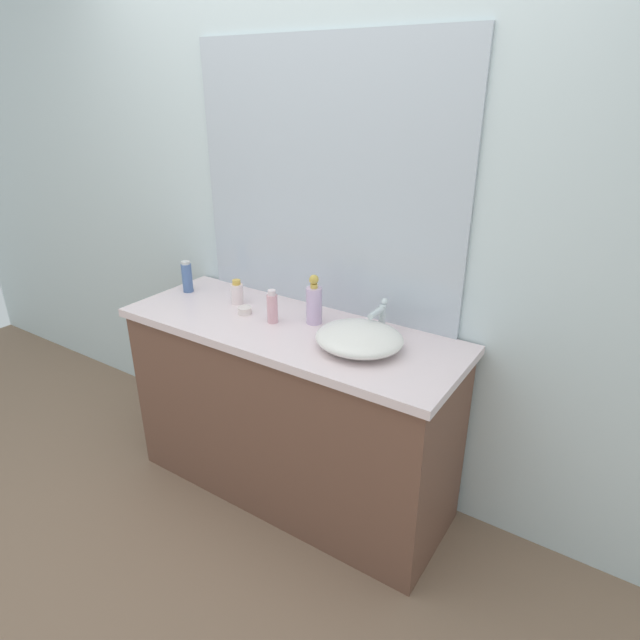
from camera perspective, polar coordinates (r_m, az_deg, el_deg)
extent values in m
cube|color=#80644E|center=(2.62, -10.37, -21.39)|extent=(6.00, 6.00, 0.02)
cube|color=silver|center=(2.47, -0.88, 11.46)|extent=(6.00, 0.06, 2.60)
cube|color=brown|center=(2.53, -3.18, -10.05)|extent=(1.50, 0.52, 0.84)
cube|color=silver|center=(2.32, -3.43, -1.07)|extent=(1.54, 0.56, 0.04)
cube|color=#B2BCC6|center=(2.36, 0.37, 14.48)|extent=(1.31, 0.01, 1.14)
ellipsoid|color=silver|center=(2.11, 4.19, -1.93)|extent=(0.35, 0.32, 0.09)
cylinder|color=silver|center=(2.26, 6.60, 0.19)|extent=(0.03, 0.03, 0.11)
cylinder|color=silver|center=(2.19, 6.01, 0.79)|extent=(0.02, 0.11, 0.02)
sphere|color=silver|center=(2.24, 6.89, 1.96)|extent=(0.03, 0.03, 0.03)
cylinder|color=silver|center=(2.31, -0.63, 1.55)|extent=(0.07, 0.07, 0.16)
cylinder|color=gold|center=(2.28, -0.64, 3.64)|extent=(0.03, 0.03, 0.02)
sphere|color=gold|center=(2.27, -0.64, 4.34)|extent=(0.04, 0.04, 0.04)
cylinder|color=gold|center=(2.26, -0.80, 4.26)|extent=(0.02, 0.02, 0.02)
cylinder|color=#4D699E|center=(2.75, -13.93, 4.36)|extent=(0.05, 0.05, 0.14)
cylinder|color=silver|center=(2.72, -14.10, 5.92)|extent=(0.04, 0.04, 0.01)
cylinder|color=#DFA3AC|center=(2.33, -5.08, 1.22)|extent=(0.05, 0.05, 0.13)
cylinder|color=silver|center=(2.30, -5.15, 2.92)|extent=(0.03, 0.03, 0.02)
cylinder|color=white|center=(2.56, -8.79, 2.77)|extent=(0.06, 0.06, 0.10)
cylinder|color=gold|center=(2.54, -8.88, 3.99)|extent=(0.04, 0.04, 0.02)
cylinder|color=silver|center=(2.45, -8.00, 1.03)|extent=(0.06, 0.06, 0.03)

